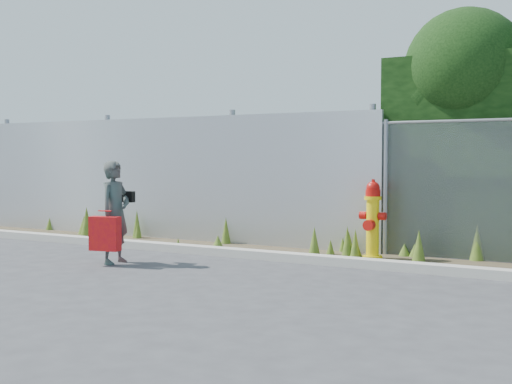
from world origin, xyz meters
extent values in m
plane|color=#3B3B3E|center=(0.00, 0.00, 0.00)|extent=(80.00, 80.00, 0.00)
cube|color=#AEA89D|center=(0.00, 1.80, 0.06)|extent=(16.00, 0.22, 0.12)
cube|color=#433826|center=(0.00, 2.40, 0.01)|extent=(16.00, 1.20, 0.01)
cone|color=#3F5D1B|center=(-2.03, 1.97, 0.09)|extent=(0.10, 0.10, 0.19)
cone|color=#3F5D1B|center=(0.40, 2.94, 0.12)|extent=(0.12, 0.12, 0.23)
cone|color=#3F5D1B|center=(0.63, 2.51, 0.23)|extent=(0.17, 0.17, 0.46)
cone|color=#3F5D1B|center=(0.34, 2.57, 0.12)|extent=(0.13, 0.13, 0.23)
cone|color=#3F5D1B|center=(-3.47, 2.73, 0.15)|extent=(0.12, 0.12, 0.30)
cone|color=#3F5D1B|center=(0.77, 2.48, 0.21)|extent=(0.16, 0.16, 0.43)
cone|color=#3F5D1B|center=(1.69, 2.52, 0.23)|extent=(0.19, 0.19, 0.46)
cone|color=#3F5D1B|center=(-4.79, 2.75, 0.18)|extent=(0.24, 0.24, 0.35)
cone|color=#3F5D1B|center=(-4.58, 2.60, 0.27)|extent=(0.23, 0.23, 0.55)
cone|color=#3F5D1B|center=(0.19, 2.30, 0.22)|extent=(0.19, 0.19, 0.45)
cone|color=#3F5D1B|center=(-3.53, 2.79, 0.26)|extent=(0.17, 0.17, 0.52)
cone|color=#3F5D1B|center=(-3.65, 1.96, 0.19)|extent=(0.16, 0.16, 0.37)
cone|color=#3F5D1B|center=(-4.65, 2.78, 0.19)|extent=(0.12, 0.12, 0.38)
cone|color=#3F5D1B|center=(1.36, 2.96, 0.10)|extent=(0.18, 0.18, 0.20)
cone|color=#3F5D1B|center=(0.75, 2.57, 0.12)|extent=(0.18, 0.18, 0.23)
cone|color=#3F5D1B|center=(-1.69, 2.88, 0.23)|extent=(0.17, 0.17, 0.46)
cone|color=#3F5D1B|center=(-0.48, 3.02, 0.11)|extent=(0.10, 0.10, 0.23)
cone|color=#3F5D1B|center=(1.52, 2.94, 0.10)|extent=(0.18, 0.18, 0.20)
cone|color=#3F5D1B|center=(0.52, 2.87, 0.17)|extent=(0.18, 0.18, 0.34)
cone|color=#3F5D1B|center=(-5.92, 2.96, 0.13)|extent=(0.17, 0.17, 0.26)
cone|color=#3F5D1B|center=(-1.30, 2.00, 0.13)|extent=(0.24, 0.24, 0.27)
cone|color=#3F5D1B|center=(-3.81, 2.38, 0.11)|extent=(0.24, 0.24, 0.23)
cone|color=#3F5D1B|center=(2.38, 3.04, 0.27)|extent=(0.21, 0.21, 0.53)
cone|color=#3F5D1B|center=(-4.56, 2.90, 0.12)|extent=(0.09, 0.09, 0.24)
cube|color=silver|center=(-3.25, 3.00, 1.10)|extent=(8.50, 0.08, 2.20)
cylinder|color=gray|center=(-7.30, 3.12, 1.15)|extent=(0.10, 0.10, 2.30)
cylinder|color=gray|center=(-4.50, 3.12, 1.15)|extent=(0.10, 0.10, 2.30)
cylinder|color=gray|center=(-1.70, 3.12, 1.15)|extent=(0.10, 0.10, 2.30)
cylinder|color=gray|center=(0.80, 3.12, 1.15)|extent=(0.10, 0.10, 2.30)
cylinder|color=gray|center=(1.05, 3.00, 1.02)|extent=(0.07, 0.07, 2.05)
sphere|color=black|center=(1.47, 3.89, 2.39)|extent=(1.40, 1.40, 1.40)
sphere|color=black|center=(2.03, 3.83, 2.84)|extent=(1.84, 1.84, 1.84)
cylinder|color=yellow|center=(1.02, 2.52, 0.03)|extent=(0.29, 0.29, 0.06)
cylinder|color=yellow|center=(1.02, 2.52, 0.44)|extent=(0.19, 0.19, 0.87)
cylinder|color=yellow|center=(1.02, 2.52, 0.89)|extent=(0.25, 0.25, 0.05)
cylinder|color=#B20F0A|center=(1.02, 2.52, 0.97)|extent=(0.22, 0.22, 0.10)
sphere|color=#B20F0A|center=(1.02, 2.52, 1.04)|extent=(0.20, 0.20, 0.20)
cylinder|color=#B20F0A|center=(1.02, 2.52, 1.14)|extent=(0.05, 0.05, 0.05)
cylinder|color=#B20F0A|center=(0.87, 2.52, 0.64)|extent=(0.10, 0.11, 0.11)
cylinder|color=#B20F0A|center=(1.16, 2.52, 0.64)|extent=(0.10, 0.11, 0.11)
cylinder|color=#B20F0A|center=(1.02, 2.37, 0.51)|extent=(0.15, 0.12, 0.15)
imported|color=#106A5F|center=(-2.03, 0.48, 0.72)|extent=(0.35, 0.53, 1.43)
cube|color=#B40A1A|center=(-2.01, 0.24, 0.44)|extent=(0.42, 0.16, 0.47)
cylinder|color=#B40A1A|center=(-2.01, 0.24, 0.75)|extent=(0.20, 0.02, 0.02)
cube|color=black|center=(-2.02, 0.72, 0.92)|extent=(0.21, 0.09, 0.16)
camera|label=1|loc=(3.95, -6.40, 1.47)|focal=45.00mm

